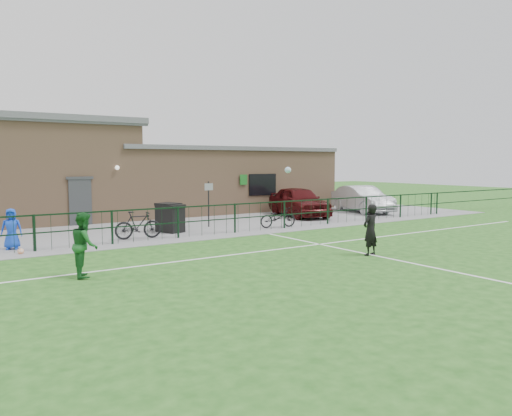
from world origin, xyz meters
TOP-DOWN VIEW (x-y plane):
  - ground at (0.00, 0.00)m, footprint 90.00×90.00m
  - paving_strip at (0.00, 13.50)m, footprint 34.00×13.00m
  - pitch_line_touch at (0.00, 7.80)m, footprint 28.00×0.10m
  - pitch_line_mid at (0.00, 4.00)m, footprint 28.00×0.10m
  - pitch_line_perp at (2.00, 0.00)m, footprint 0.10×16.00m
  - perimeter_fence at (0.00, 8.00)m, footprint 28.00×0.10m
  - wheelie_bin_left at (-1.11, 9.76)m, footprint 0.94×1.00m
  - wheelie_bin_right at (-1.06, 9.49)m, footprint 0.91×0.97m
  - sign_post at (1.00, 10.20)m, footprint 0.07×0.07m
  - car_maroon at (6.96, 11.29)m, footprint 2.78×4.88m
  - car_silver at (11.33, 11.00)m, footprint 2.60×4.77m
  - bicycle_d at (-2.82, 8.63)m, footprint 1.77×0.73m
  - bicycle_e at (3.41, 8.35)m, footprint 1.75×0.87m
  - spectator_child at (-7.05, 8.82)m, footprint 0.74×0.59m
  - goalkeeper_kick at (1.90, 1.68)m, footprint 1.19×3.47m
  - outfield_player at (-6.13, 3.55)m, footprint 0.78×0.91m
  - ball_ground at (-6.96, 7.74)m, footprint 0.20×0.20m
  - clubhouse at (-0.88, 16.50)m, footprint 24.25×5.40m

SIDE VIEW (x-z plane):
  - ground at x=0.00m, z-range 0.00..0.00m
  - pitch_line_touch at x=0.00m, z-range 0.00..0.01m
  - pitch_line_mid at x=0.00m, z-range 0.00..0.01m
  - pitch_line_perp at x=2.00m, z-range 0.00..0.01m
  - paving_strip at x=0.00m, z-range 0.00..0.02m
  - ball_ground at x=-6.96m, z-range 0.00..0.20m
  - bicycle_e at x=3.41m, z-range 0.02..0.90m
  - bicycle_d at x=-2.82m, z-range 0.02..1.05m
  - wheelie_bin_right at x=-1.06m, z-range 0.02..1.07m
  - wheelie_bin_left at x=-1.11m, z-range 0.02..1.11m
  - perimeter_fence at x=0.00m, z-range 0.00..1.20m
  - spectator_child at x=-7.05m, z-range 0.02..1.36m
  - car_silver at x=11.33m, z-range 0.02..1.51m
  - car_maroon at x=6.96m, z-range 0.02..1.59m
  - outfield_player at x=-6.13m, z-range 0.00..1.63m
  - goalkeeper_kick at x=1.90m, z-range -0.50..2.19m
  - sign_post at x=1.00m, z-range 0.02..2.02m
  - clubhouse at x=-0.88m, z-range -0.26..4.70m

